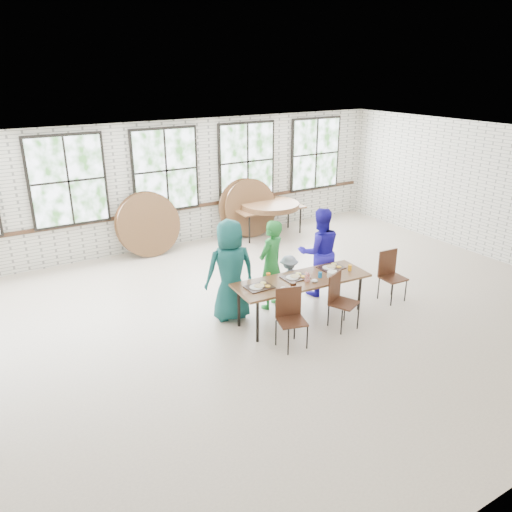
{
  "coord_description": "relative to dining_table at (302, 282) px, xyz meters",
  "views": [
    {
      "loc": [
        -4.25,
        -6.53,
        4.16
      ],
      "look_at": [
        0.0,
        0.4,
        1.05
      ],
      "focal_mm": 35.0,
      "sensor_mm": 36.0,
      "label": 1
    }
  ],
  "objects": [
    {
      "name": "round_tops_leaning",
      "position": [
        0.2,
        4.42,
        0.05
      ],
      "size": [
        4.26,
        0.49,
        1.49
      ],
      "color": "brown",
      "rests_on": "ground"
    },
    {
      "name": "adult_teal",
      "position": [
        -1.04,
        0.65,
        0.21
      ],
      "size": [
        0.96,
        0.7,
        1.79
      ],
      "primitive_type": "imported",
      "rotation": [
        0.0,
        0.0,
        2.98
      ],
      "color": "#18565E",
      "rests_on": "ground"
    },
    {
      "name": "chair_near_right",
      "position": [
        0.36,
        -0.57,
        -0.13
      ],
      "size": [
        0.55,
        0.54,
        0.95
      ],
      "rotation": [
        0.0,
        0.0,
        0.42
      ],
      "color": "#452517",
      "rests_on": "ground"
    },
    {
      "name": "toddler",
      "position": [
        0.18,
        0.65,
        -0.23
      ],
      "size": [
        0.65,
        0.46,
        0.92
      ],
      "primitive_type": "imported",
      "rotation": [
        0.0,
        0.0,
        3.35
      ],
      "color": "#162C47",
      "rests_on": "ground"
    },
    {
      "name": "storage_table",
      "position": [
        2.02,
        4.13,
        -0.0
      ],
      "size": [
        1.83,
        0.81,
        0.74
      ],
      "rotation": [
        0.0,
        0.0,
        -0.04
      ],
      "color": "brown",
      "rests_on": "ground"
    },
    {
      "name": "chair_spare",
      "position": [
        1.88,
        -0.23,
        -0.13
      ],
      "size": [
        0.44,
        0.43,
        0.95
      ],
      "rotation": [
        0.0,
        0.0,
        -0.06
      ],
      "color": "#452517",
      "rests_on": "ground"
    },
    {
      "name": "tabletop_clutter",
      "position": [
        0.1,
        -0.03,
        0.08
      ],
      "size": [
        2.02,
        0.57,
        0.11
      ],
      "color": "black",
      "rests_on": "dining_table"
    },
    {
      "name": "adult_green",
      "position": [
        -0.21,
        0.65,
        0.14
      ],
      "size": [
        0.71,
        0.59,
        1.65
      ],
      "primitive_type": "imported",
      "rotation": [
        0.0,
        0.0,
        3.53
      ],
      "color": "#207A2F",
      "rests_on": "ground"
    },
    {
      "name": "room",
      "position": [
        -0.52,
        4.7,
        1.14
      ],
      "size": [
        12.0,
        12.0,
        12.0
      ],
      "color": "beige",
      "rests_on": "ground"
    },
    {
      "name": "adult_blue",
      "position": [
        0.88,
        0.65,
        0.17
      ],
      "size": [
        1.01,
        0.9,
        1.71
      ],
      "primitive_type": "imported",
      "rotation": [
        0.0,
        0.0,
        2.79
      ],
      "color": "#2117A7",
      "rests_on": "ground"
    },
    {
      "name": "chair_near_left",
      "position": [
        -0.68,
        -0.62,
        -0.13
      ],
      "size": [
        0.52,
        0.51,
        0.95
      ],
      "rotation": [
        0.0,
        0.0,
        -0.29
      ],
      "color": "#452517",
      "rests_on": "ground"
    },
    {
      "name": "round_tops_stacked",
      "position": [
        2.02,
        4.13,
        0.12
      ],
      "size": [
        1.5,
        1.5,
        0.13
      ],
      "color": "brown",
      "rests_on": "storage_table"
    },
    {
      "name": "dining_table",
      "position": [
        0.0,
        0.0,
        0.0
      ],
      "size": [
        2.45,
        0.97,
        0.74
      ],
      "rotation": [
        0.0,
        0.0,
        -0.07
      ],
      "color": "brown",
      "rests_on": "ground"
    }
  ]
}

